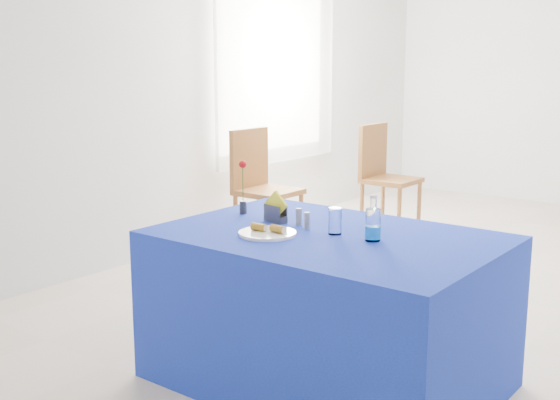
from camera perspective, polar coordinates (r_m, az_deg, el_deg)
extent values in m
plane|color=beige|center=(5.08, 16.15, -7.32)|extent=(7.00, 7.00, 0.00)
plane|color=silver|center=(2.00, -21.83, 5.38)|extent=(5.00, 0.00, 5.00)
plane|color=silver|center=(6.18, -5.44, 9.55)|extent=(0.00, 7.00, 7.00)
cube|color=white|center=(6.76, -0.56, 11.01)|extent=(0.04, 1.50, 1.60)
cube|color=white|center=(6.72, -0.08, 11.01)|extent=(0.04, 1.75, 1.85)
cylinder|color=white|center=(3.35, -1.03, -2.72)|extent=(0.28, 0.28, 0.01)
cylinder|color=white|center=(3.36, 4.49, -1.71)|extent=(0.06, 0.06, 0.13)
cylinder|color=gray|center=(3.46, 2.20, -1.69)|extent=(0.03, 0.03, 0.08)
cylinder|color=slate|center=(3.55, 1.54, -1.36)|extent=(0.03, 0.03, 0.08)
cube|color=#102999|center=(3.50, 3.83, -8.80)|extent=(1.60, 1.10, 0.76)
cylinder|color=white|center=(3.26, 7.57, -2.01)|extent=(0.07, 0.07, 0.15)
cylinder|color=blue|center=(3.27, 7.55, -2.61)|extent=(0.07, 0.07, 0.06)
cylinder|color=white|center=(3.24, 7.61, -0.29)|extent=(0.03, 0.03, 0.05)
cylinder|color=white|center=(3.23, 7.63, 0.28)|extent=(0.03, 0.03, 0.01)
cube|color=#38383D|center=(3.62, -0.36, -1.52)|extent=(0.14, 0.07, 0.03)
cube|color=#3A3B40|center=(3.59, -0.66, -1.15)|extent=(0.12, 0.03, 0.09)
cube|color=#37383D|center=(3.63, -0.07, -1.04)|extent=(0.12, 0.03, 0.09)
cube|color=yellow|center=(3.60, -0.37, -0.40)|extent=(0.15, 0.02, 0.15)
cylinder|color=#25262A|center=(3.81, -3.01, -0.60)|extent=(0.04, 0.04, 0.07)
cylinder|color=#175D18|center=(3.79, -3.03, 1.10)|extent=(0.01, 0.01, 0.22)
sphere|color=#BB0D0C|center=(3.77, -3.05, 2.92)|extent=(0.04, 0.04, 0.04)
cylinder|color=#9A592C|center=(5.62, -0.62, -2.47)|extent=(0.04, 0.04, 0.49)
cylinder|color=#9A592C|center=(5.93, 1.72, -1.76)|extent=(0.04, 0.04, 0.49)
cylinder|color=#9A592C|center=(5.87, -3.62, -1.91)|extent=(0.04, 0.04, 0.49)
cylinder|color=#9A592C|center=(6.16, -1.23, -1.26)|extent=(0.04, 0.04, 0.49)
cube|color=#9A592C|center=(5.84, -0.94, 0.66)|extent=(0.46, 0.46, 0.04)
cube|color=#9A592C|center=(5.92, -2.52, 3.41)|extent=(0.04, 0.46, 0.50)
cylinder|color=#9A592C|center=(6.32, 9.64, -1.13)|extent=(0.04, 0.04, 0.48)
cylinder|color=#9A592C|center=(6.65, 11.23, -0.56)|extent=(0.04, 0.04, 0.48)
cylinder|color=#9A592C|center=(6.51, 6.66, -0.69)|extent=(0.04, 0.04, 0.48)
cylinder|color=#9A592C|center=(6.83, 8.35, -0.16)|extent=(0.04, 0.04, 0.48)
cube|color=#9A592C|center=(6.53, 9.04, 1.58)|extent=(0.45, 0.45, 0.04)
cube|color=#9A592C|center=(6.59, 7.56, 4.02)|extent=(0.04, 0.45, 0.49)
cylinder|color=gold|center=(3.37, -1.73, -2.22)|extent=(0.08, 0.04, 0.04)
cylinder|color=beige|center=(3.35, -1.20, -2.30)|extent=(0.01, 0.03, 0.03)
cylinder|color=gold|center=(3.33, -0.18, -2.38)|extent=(0.08, 0.04, 0.04)
cylinder|color=beige|center=(3.30, 0.30, -2.48)|extent=(0.01, 0.03, 0.03)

